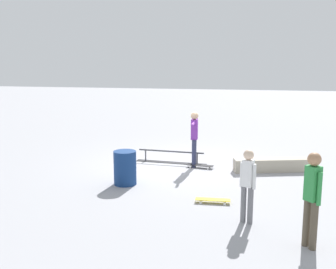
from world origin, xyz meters
The scene contains 9 objects.
ground_plane centered at (0.00, 0.00, 0.00)m, with size 60.00×60.00×0.00m, color #9E9EA3.
grind_rail centered at (0.20, -0.25, 0.17)m, with size 2.28×0.42×0.39m.
skate_ledge centered at (-2.86, 0.18, 0.19)m, with size 2.19×0.41×0.38m, color #B2A893.
skater_main centered at (-0.58, 0.10, 0.98)m, with size 0.23×1.36×1.68m.
skateboard_main centered at (-0.78, 0.20, 0.07)m, with size 0.82×0.34×0.09m.
bystander_green_shirt centered at (-3.26, 5.14, 0.97)m, with size 0.30×0.35×1.72m.
bystander_white_shirt centered at (-2.17, 4.22, 0.86)m, with size 0.34×0.24×1.52m.
loose_skateboard_yellow centered at (-1.41, 3.18, 0.07)m, with size 0.81×0.28×0.09m.
trash_bin centered at (0.97, 2.19, 0.45)m, with size 0.59×0.59×0.89m, color navy.
Camera 1 is at (-2.12, 12.36, 3.32)m, focal length 44.71 mm.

